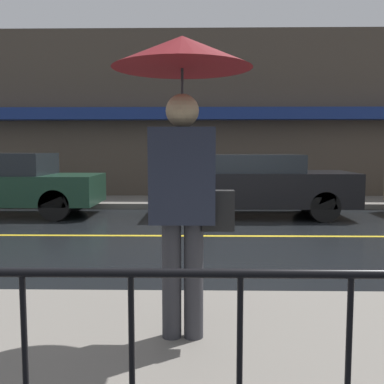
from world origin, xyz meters
name	(u,v)px	position (x,y,z in m)	size (l,w,h in m)	color
ground_plane	(231,236)	(0.00, 0.00, 0.00)	(80.00, 80.00, 0.00)	black
sidewalk_near	(284,372)	(0.00, -5.08, 0.07)	(28.00, 3.02, 0.14)	slate
sidewalk_far	(220,202)	(0.00, 4.62, 0.07)	(28.00, 2.10, 0.14)	slate
lane_marking	(231,236)	(0.00, 0.00, 0.00)	(25.20, 0.12, 0.01)	gold
building_storefront	(219,116)	(0.00, 5.79, 2.57)	(28.00, 0.85, 5.14)	#4C4238
railing_foreground	(348,361)	(0.00, -6.34, 0.77)	(12.00, 0.04, 0.98)	black
pedestrian	(183,111)	(-0.69, -4.70, 1.85)	(1.02, 1.02, 2.23)	#333338
car_dark_green	(9,184)	(-5.06, 2.42, 0.76)	(4.14, 1.73, 1.47)	#193828
car_black	(256,184)	(0.73, 2.42, 0.75)	(4.31, 1.86, 1.44)	black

